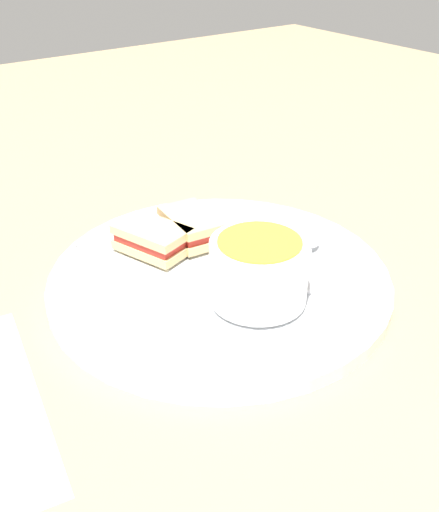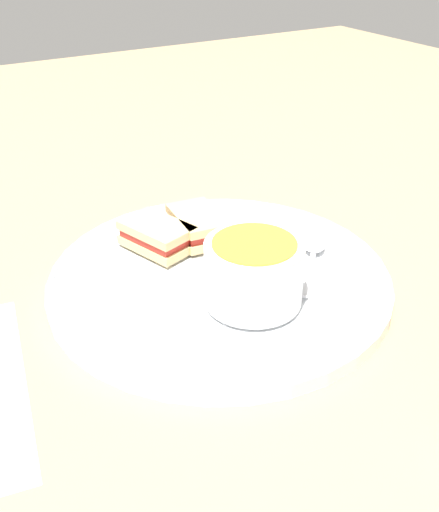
% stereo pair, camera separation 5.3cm
% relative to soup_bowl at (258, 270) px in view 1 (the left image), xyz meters
% --- Properties ---
extents(ground_plane, '(2.40, 2.40, 0.00)m').
position_rel_soup_bowl_xyz_m(ground_plane, '(0.07, -0.00, -0.05)').
color(ground_plane, tan).
extents(plate, '(0.38, 0.38, 0.02)m').
position_rel_soup_bowl_xyz_m(plate, '(0.07, -0.00, -0.04)').
color(plate, white).
rests_on(plate, ground_plane).
extents(soup_bowl, '(0.10, 0.10, 0.07)m').
position_rel_soup_bowl_xyz_m(soup_bowl, '(0.00, 0.00, 0.00)').
color(soup_bowl, white).
rests_on(soup_bowl, plate).
extents(spoon, '(0.10, 0.09, 0.01)m').
position_rel_soup_bowl_xyz_m(spoon, '(0.04, -0.11, -0.03)').
color(spoon, silver).
rests_on(spoon, plate).
extents(sandwich_half_near, '(0.09, 0.06, 0.03)m').
position_rel_soup_bowl_xyz_m(sandwich_half_near, '(0.15, -0.02, -0.02)').
color(sandwich_half_near, '#DBBC7F').
rests_on(sandwich_half_near, plate).
extents(sandwich_half_far, '(0.10, 0.08, 0.03)m').
position_rel_soup_bowl_xyz_m(sandwich_half_far, '(0.15, 0.04, -0.02)').
color(sandwich_half_far, '#DBBC7F').
rests_on(sandwich_half_far, plate).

